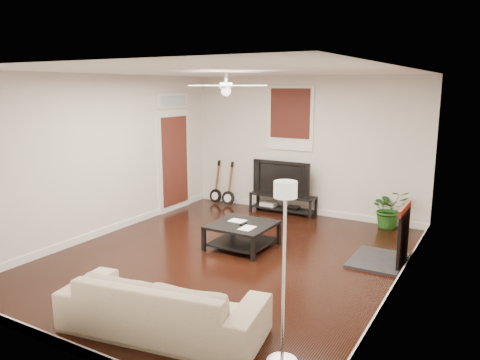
{
  "coord_description": "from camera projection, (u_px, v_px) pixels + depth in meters",
  "views": [
    {
      "loc": [
        3.55,
        -5.76,
        2.59
      ],
      "look_at": [
        0.0,
        0.4,
        1.15
      ],
      "focal_mm": 34.71,
      "sensor_mm": 36.0,
      "label": 1
    }
  ],
  "objects": [
    {
      "name": "potted_plant",
      "position": [
        389.0,
        209.0,
        8.58
      ],
      "size": [
        0.87,
        0.84,
        0.73
      ],
      "primitive_type": "imported",
      "rotation": [
        0.0,
        0.0,
        0.6
      ],
      "color": "#1D5117",
      "rests_on": "floor"
    },
    {
      "name": "guitar_left",
      "position": [
        215.0,
        182.0,
        10.35
      ],
      "size": [
        0.32,
        0.24,
        0.97
      ],
      "primitive_type": null,
      "rotation": [
        0.0,
        0.0,
        -0.08
      ],
      "color": "black",
      "rests_on": "floor"
    },
    {
      "name": "tv_stand",
      "position": [
        283.0,
        204.0,
        9.63
      ],
      "size": [
        1.39,
        0.37,
        0.39
      ],
      "primitive_type": "cube",
      "color": "black",
      "rests_on": "floor"
    },
    {
      "name": "brick_accent",
      "position": [
        415.0,
        173.0,
        6.49
      ],
      "size": [
        0.02,
        2.2,
        2.8
      ],
      "primitive_type": "cube",
      "color": "#9C4932",
      "rests_on": "floor"
    },
    {
      "name": "coffee_table",
      "position": [
        242.0,
        236.0,
        7.56
      ],
      "size": [
        0.96,
        0.96,
        0.4
      ],
      "primitive_type": "cube",
      "rotation": [
        0.0,
        0.0,
        -0.0
      ],
      "color": "black",
      "rests_on": "floor"
    },
    {
      "name": "room",
      "position": [
        227.0,
        168.0,
        6.86
      ],
      "size": [
        5.01,
        6.01,
        2.81
      ],
      "color": "black",
      "rests_on": "ground"
    },
    {
      "name": "sofa",
      "position": [
        163.0,
        304.0,
        4.92
      ],
      "size": [
        2.3,
        1.21,
        0.64
      ],
      "primitive_type": "imported",
      "rotation": [
        0.0,
        0.0,
        3.31
      ],
      "color": "tan",
      "rests_on": "floor"
    },
    {
      "name": "window_back",
      "position": [
        290.0,
        118.0,
        9.42
      ],
      "size": [
        1.0,
        0.06,
        1.3
      ],
      "primitive_type": "cube",
      "color": "black",
      "rests_on": "wall_back"
    },
    {
      "name": "guitar_right",
      "position": [
        228.0,
        184.0,
        10.15
      ],
      "size": [
        0.3,
        0.22,
        0.97
      ],
      "primitive_type": null,
      "rotation": [
        0.0,
        0.0,
        0.02
      ],
      "color": "black",
      "rests_on": "floor"
    },
    {
      "name": "door_left",
      "position": [
        174.0,
        151.0,
        9.71
      ],
      "size": [
        0.08,
        1.0,
        2.5
      ],
      "primitive_type": "cube",
      "color": "white",
      "rests_on": "wall_left"
    },
    {
      "name": "ceiling_fan",
      "position": [
        226.0,
        85.0,
        6.62
      ],
      "size": [
        1.24,
        1.24,
        0.32
      ],
      "primitive_type": null,
      "color": "white",
      "rests_on": "ceiling"
    },
    {
      "name": "floor_lamp",
      "position": [
        284.0,
        276.0,
        4.23
      ],
      "size": [
        0.34,
        0.34,
        1.78
      ],
      "primitive_type": null,
      "rotation": [
        0.0,
        0.0,
        0.17
      ],
      "color": "silver",
      "rests_on": "floor"
    },
    {
      "name": "fireplace",
      "position": [
        390.0,
        234.0,
        6.82
      ],
      "size": [
        0.8,
        1.1,
        0.92
      ],
      "primitive_type": "cube",
      "color": "black",
      "rests_on": "floor"
    },
    {
      "name": "tv",
      "position": [
        284.0,
        177.0,
        9.54
      ],
      "size": [
        1.25,
        0.16,
        0.72
      ],
      "primitive_type": "imported",
      "color": "black",
      "rests_on": "tv_stand"
    }
  ]
}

